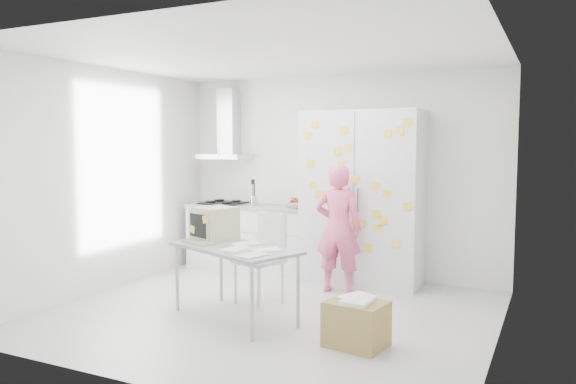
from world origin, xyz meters
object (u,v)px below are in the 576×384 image
at_px(person, 338,228).
at_px(desk, 221,234).
at_px(chair, 264,252).
at_px(cardboard_box, 356,323).

bearing_deg(person, desk, 50.92).
bearing_deg(person, chair, 46.20).
xyz_separation_m(person, desk, (-0.83, -1.29, 0.06)).
bearing_deg(cardboard_box, chair, 148.27).
relative_size(person, cardboard_box, 2.79).
distance_m(person, cardboard_box, 1.90).
xyz_separation_m(person, cardboard_box, (0.79, -1.63, -0.57)).
relative_size(person, chair, 1.53).
xyz_separation_m(person, chair, (-0.59, -0.78, -0.20)).
bearing_deg(cardboard_box, desk, 168.18).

